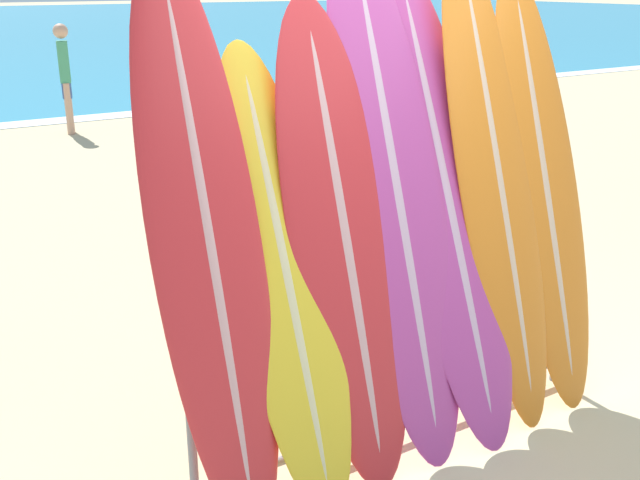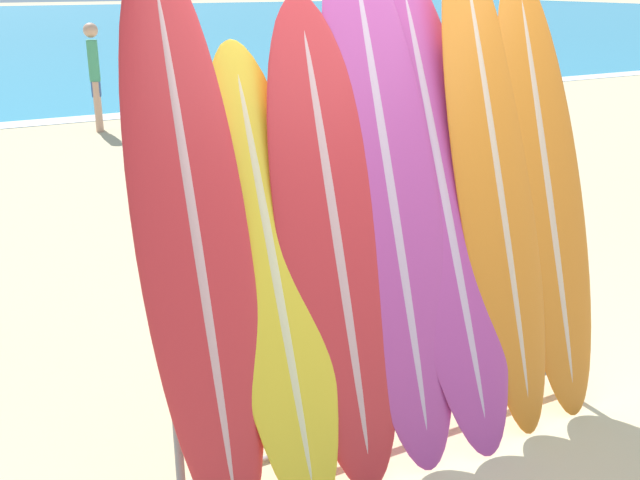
{
  "view_description": "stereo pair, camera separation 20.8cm",
  "coord_description": "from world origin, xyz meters",
  "px_view_note": "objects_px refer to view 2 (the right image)",
  "views": [
    {
      "loc": [
        -2.31,
        -2.35,
        2.25
      ],
      "look_at": [
        -0.22,
        1.07,
        0.85
      ],
      "focal_mm": 42.0,
      "sensor_mm": 36.0,
      "label": 1
    },
    {
      "loc": [
        -2.13,
        -2.45,
        2.25
      ],
      "look_at": [
        -0.22,
        1.07,
        0.85
      ],
      "focal_mm": 42.0,
      "sensor_mm": 36.0,
      "label": 2
    }
  ],
  "objects_px": {
    "surfboard_rack": "(397,362)",
    "surfboard_slot_5": "(495,188)",
    "surfboard_slot_2": "(335,246)",
    "person_mid_beach": "(356,107)",
    "surfboard_slot_6": "(546,194)",
    "surfboard_slot_0": "(195,247)",
    "surfboard_slot_3": "(390,202)",
    "surfboard_slot_4": "(443,205)",
    "surfboard_slot_1": "(274,279)",
    "person_far_left": "(95,73)"
  },
  "relations": [
    {
      "from": "surfboard_slot_0",
      "to": "surfboard_slot_1",
      "type": "distance_m",
      "value": 0.4
    },
    {
      "from": "surfboard_slot_4",
      "to": "person_far_left",
      "type": "relative_size",
      "value": 1.46
    },
    {
      "from": "surfboard_slot_4",
      "to": "surfboard_slot_5",
      "type": "height_order",
      "value": "surfboard_slot_5"
    },
    {
      "from": "surfboard_rack",
      "to": "surfboard_slot_4",
      "type": "bearing_deg",
      "value": 21.09
    },
    {
      "from": "person_far_left",
      "to": "surfboard_slot_3",
      "type": "bearing_deg",
      "value": -168.91
    },
    {
      "from": "surfboard_slot_0",
      "to": "surfboard_slot_4",
      "type": "height_order",
      "value": "surfboard_slot_0"
    },
    {
      "from": "surfboard_slot_4",
      "to": "person_far_left",
      "type": "bearing_deg",
      "value": 88.35
    },
    {
      "from": "surfboard_slot_1",
      "to": "surfboard_slot_4",
      "type": "xyz_separation_m",
      "value": [
        0.98,
        0.08,
        0.18
      ]
    },
    {
      "from": "person_far_left",
      "to": "surfboard_slot_4",
      "type": "bearing_deg",
      "value": -166.84
    },
    {
      "from": "surfboard_slot_2",
      "to": "surfboard_slot_1",
      "type": "bearing_deg",
      "value": -177.14
    },
    {
      "from": "surfboard_slot_0",
      "to": "surfboard_slot_3",
      "type": "bearing_deg",
      "value": 2.43
    },
    {
      "from": "surfboard_slot_3",
      "to": "person_mid_beach",
      "type": "height_order",
      "value": "surfboard_slot_3"
    },
    {
      "from": "surfboard_slot_1",
      "to": "surfboard_slot_3",
      "type": "xyz_separation_m",
      "value": [
        0.65,
        0.07,
        0.24
      ]
    },
    {
      "from": "surfboard_slot_5",
      "to": "surfboard_slot_3",
      "type": "bearing_deg",
      "value": 178.6
    },
    {
      "from": "surfboard_rack",
      "to": "surfboard_slot_4",
      "type": "height_order",
      "value": "surfboard_slot_4"
    },
    {
      "from": "surfboard_rack",
      "to": "surfboard_slot_3",
      "type": "bearing_deg",
      "value": 84.97
    },
    {
      "from": "surfboard_slot_3",
      "to": "surfboard_slot_4",
      "type": "height_order",
      "value": "surfboard_slot_3"
    },
    {
      "from": "surfboard_rack",
      "to": "surfboard_slot_2",
      "type": "distance_m",
      "value": 0.73
    },
    {
      "from": "surfboard_slot_6",
      "to": "surfboard_slot_2",
      "type": "bearing_deg",
      "value": -178.95
    },
    {
      "from": "surfboard_slot_6",
      "to": "surfboard_rack",
      "type": "bearing_deg",
      "value": -174.86
    },
    {
      "from": "surfboard_slot_1",
      "to": "surfboard_slot_5",
      "type": "xyz_separation_m",
      "value": [
        1.29,
        0.06,
        0.23
      ]
    },
    {
      "from": "surfboard_slot_5",
      "to": "person_mid_beach",
      "type": "distance_m",
      "value": 4.76
    },
    {
      "from": "surfboard_slot_2",
      "to": "surfboard_slot_5",
      "type": "xyz_separation_m",
      "value": [
        0.97,
        0.04,
        0.14
      ]
    },
    {
      "from": "surfboard_slot_2",
      "to": "surfboard_slot_5",
      "type": "bearing_deg",
      "value": 2.44
    },
    {
      "from": "surfboard_slot_5",
      "to": "person_far_left",
      "type": "xyz_separation_m",
      "value": [
        -0.05,
        9.02,
        -0.35
      ]
    },
    {
      "from": "surfboard_slot_3",
      "to": "surfboard_slot_2",
      "type": "bearing_deg",
      "value": -170.28
    },
    {
      "from": "surfboard_slot_4",
      "to": "surfboard_slot_5",
      "type": "relative_size",
      "value": 0.96
    },
    {
      "from": "surfboard_slot_1",
      "to": "surfboard_slot_5",
      "type": "bearing_deg",
      "value": 2.55
    },
    {
      "from": "person_mid_beach",
      "to": "surfboard_slot_6",
      "type": "bearing_deg",
      "value": 114.55
    },
    {
      "from": "surfboard_slot_2",
      "to": "surfboard_slot_0",
      "type": "bearing_deg",
      "value": 178.72
    },
    {
      "from": "person_mid_beach",
      "to": "person_far_left",
      "type": "height_order",
      "value": "person_mid_beach"
    },
    {
      "from": "surfboard_slot_1",
      "to": "surfboard_slot_5",
      "type": "distance_m",
      "value": 1.31
    },
    {
      "from": "person_far_left",
      "to": "surfboard_slot_1",
      "type": "bearing_deg",
      "value": -172.94
    },
    {
      "from": "surfboard_slot_3",
      "to": "surfboard_slot_0",
      "type": "bearing_deg",
      "value": -177.57
    },
    {
      "from": "surfboard_slot_5",
      "to": "person_far_left",
      "type": "relative_size",
      "value": 1.52
    },
    {
      "from": "surfboard_slot_0",
      "to": "surfboard_slot_6",
      "type": "height_order",
      "value": "surfboard_slot_0"
    },
    {
      "from": "surfboard_slot_3",
      "to": "person_far_left",
      "type": "bearing_deg",
      "value": 86.29
    },
    {
      "from": "surfboard_slot_2",
      "to": "person_mid_beach",
      "type": "xyz_separation_m",
      "value": [
        2.78,
        4.42,
        -0.21
      ]
    },
    {
      "from": "surfboard_slot_0",
      "to": "surfboard_slot_4",
      "type": "distance_m",
      "value": 1.32
    },
    {
      "from": "surfboard_slot_4",
      "to": "surfboard_slot_6",
      "type": "relative_size",
      "value": 1.02
    },
    {
      "from": "surfboard_slot_0",
      "to": "surfboard_slot_4",
      "type": "relative_size",
      "value": 1.01
    },
    {
      "from": "surfboard_rack",
      "to": "surfboard_slot_4",
      "type": "xyz_separation_m",
      "value": [
        0.34,
        0.13,
        0.73
      ]
    },
    {
      "from": "surfboard_rack",
      "to": "surfboard_slot_5",
      "type": "distance_m",
      "value": 1.02
    },
    {
      "from": "surfboard_rack",
      "to": "person_mid_beach",
      "type": "height_order",
      "value": "person_mid_beach"
    },
    {
      "from": "surfboard_slot_1",
      "to": "person_mid_beach",
      "type": "height_order",
      "value": "surfboard_slot_1"
    },
    {
      "from": "surfboard_slot_3",
      "to": "surfboard_slot_4",
      "type": "distance_m",
      "value": 0.33
    },
    {
      "from": "surfboard_slot_4",
      "to": "person_mid_beach",
      "type": "bearing_deg",
      "value": 64.03
    },
    {
      "from": "surfboard_rack",
      "to": "surfboard_slot_6",
      "type": "height_order",
      "value": "surfboard_slot_6"
    },
    {
      "from": "surfboard_slot_1",
      "to": "surfboard_slot_6",
      "type": "distance_m",
      "value": 1.64
    },
    {
      "from": "surfboard_slot_0",
      "to": "surfboard_slot_4",
      "type": "bearing_deg",
      "value": 2.16
    }
  ]
}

